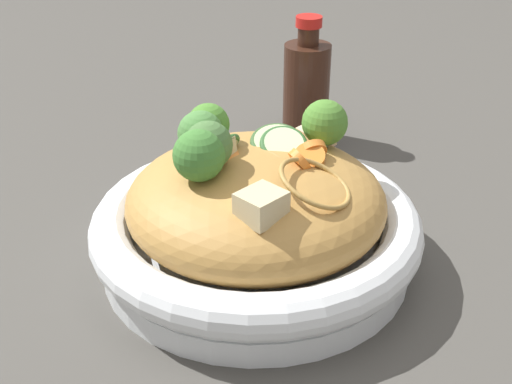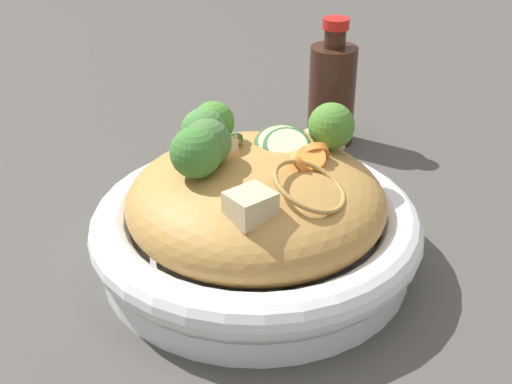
% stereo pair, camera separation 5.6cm
% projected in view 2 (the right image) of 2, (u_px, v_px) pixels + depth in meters
% --- Properties ---
extents(ground_plane, '(3.00, 3.00, 0.00)m').
position_uv_depth(ground_plane, '(256.00, 261.00, 0.60)').
color(ground_plane, '#484540').
extents(serving_bowl, '(0.28, 0.28, 0.06)m').
position_uv_depth(serving_bowl, '(256.00, 233.00, 0.58)').
color(serving_bowl, white).
rests_on(serving_bowl, ground_plane).
extents(noodle_heap, '(0.22, 0.22, 0.09)m').
position_uv_depth(noodle_heap, '(256.00, 200.00, 0.57)').
color(noodle_heap, '#B78642').
rests_on(noodle_heap, serving_bowl).
extents(broccoli_florets, '(0.11, 0.18, 0.06)m').
position_uv_depth(broccoli_florets, '(235.00, 137.00, 0.55)').
color(broccoli_florets, '#9CBE78').
rests_on(broccoli_florets, serving_bowl).
extents(carrot_coins, '(0.07, 0.10, 0.03)m').
position_uv_depth(carrot_coins, '(288.00, 157.00, 0.55)').
color(carrot_coins, orange).
rests_on(carrot_coins, serving_bowl).
extents(zucchini_slices, '(0.07, 0.10, 0.03)m').
position_uv_depth(zucchini_slices, '(267.00, 145.00, 0.57)').
color(zucchini_slices, beige).
rests_on(zucchini_slices, serving_bowl).
extents(chicken_chunks, '(0.12, 0.15, 0.04)m').
position_uv_depth(chicken_chunks, '(260.00, 168.00, 0.54)').
color(chicken_chunks, beige).
rests_on(chicken_chunks, serving_bowl).
extents(soy_sauce_bottle, '(0.05, 0.05, 0.15)m').
position_uv_depth(soy_sauce_bottle, '(332.00, 92.00, 0.79)').
color(soy_sauce_bottle, '#381E14').
rests_on(soy_sauce_bottle, ground_plane).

